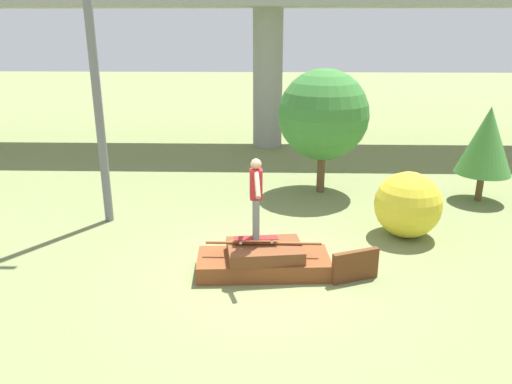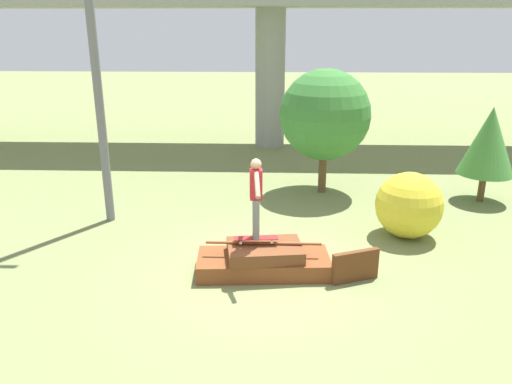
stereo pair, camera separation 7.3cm
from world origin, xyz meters
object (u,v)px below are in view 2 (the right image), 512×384
Objects in this scene: skater at (256,193)px; bush_yellow_flowering at (409,205)px; utility_pole at (92,28)px; skateboard at (256,238)px; tree_behind_right at (489,141)px; tree_behind_left at (325,115)px.

bush_yellow_flowering is (3.30, 1.84, -0.87)m from skater.
skater is 5.25m from utility_pole.
skateboard is 0.33× the size of tree_behind_right.
tree_behind_right reaches higher than skater.
utility_pole reaches higher than bush_yellow_flowering.
skater is 7.24m from tree_behind_right.
skateboard is 0.58× the size of bush_yellow_flowering.
tree_behind_right is 1.72× the size of bush_yellow_flowering.
tree_behind_right is (5.86, 4.24, 0.03)m from skater.
skateboard is 0.55× the size of skater.
skateboard is 5.78m from utility_pole.
utility_pole is 6.20m from tree_behind_left.
bush_yellow_flowering is at bearing -61.68° from tree_behind_left.
tree_behind_right is (9.49, 1.69, -2.79)m from utility_pole.
skateboard is at bearing -144.11° from tree_behind_right.
utility_pole is at bearing 144.86° from skateboard.
tree_behind_left is (1.68, 4.85, 0.58)m from skater.
utility_pole is 10.03m from tree_behind_right.
utility_pole is (-3.63, 2.55, 3.71)m from skateboard.
skateboard is at bearing -162.65° from skater.
tree_behind_left is 4.26m from tree_behind_right.
utility_pole is 2.52× the size of tree_behind_left.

